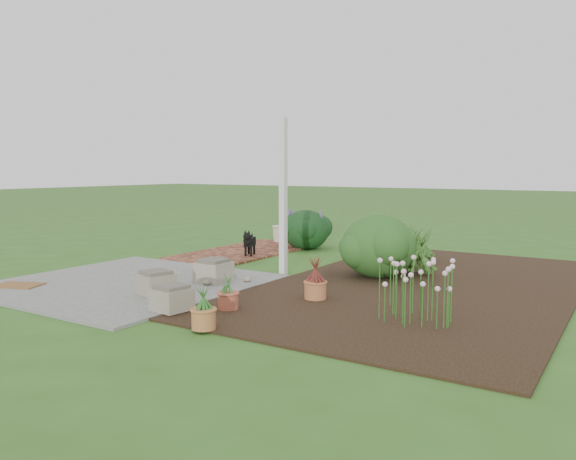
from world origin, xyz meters
The scene contains 19 objects.
ground centered at (0.00, 0.00, 0.00)m, with size 80.00×80.00×0.00m, color #345E1D.
concrete_patio centered at (-1.25, -1.75, 0.02)m, with size 3.50×3.50×0.04m, color #5F5F5D.
brick_path centered at (-1.70, 1.75, 0.02)m, with size 1.60×3.50×0.04m, color maroon.
garden_bed centered at (2.50, 0.50, 0.01)m, with size 4.00×7.00×0.03m, color black.
veranda_post centered at (0.30, 0.10, 1.25)m, with size 0.10×0.10×2.50m, color white.
stone_trough_near centered at (0.48, -2.61, 0.17)m, with size 0.39×0.39×0.26m, color #766F59.
stone_trough_mid centered at (-0.30, -2.09, 0.18)m, with size 0.41×0.41×0.27m, color #727059.
stone_trough_far centered at (-0.18, -1.05, 0.19)m, with size 0.44×0.44×0.29m, color gray.
coir_doormat centered at (-2.36, -2.77, 0.05)m, with size 0.63×0.41×0.02m, color brown.
black_dog centered at (-1.23, 1.27, 0.32)m, with size 0.31×0.52×0.47m.
cream_ceramic_urn centered at (-1.92, 3.34, 0.22)m, with size 0.26×0.26×0.35m, color beige.
evergreen_shrub centered at (1.66, 0.74, 0.53)m, with size 1.17×1.17×0.99m, color #17360E.
agapanthus_clump_back centered at (2.11, 1.12, 0.44)m, with size 0.90×0.90×0.81m, color #1B3E13, non-canonical shape.
agapanthus_clump_front centered at (1.71, 2.46, 0.43)m, with size 0.90×0.90×0.80m, color #123B17, non-canonical shape.
pink_flower_patch centered at (3.01, -1.41, 0.37)m, with size 1.05×1.05×0.68m, color #113D0F, non-canonical shape.
terracotta_pot_bronze centered at (1.60, -1.15, 0.15)m, with size 0.28×0.28×0.23m, color #AF663B.
terracotta_pot_small_left centered at (0.98, -2.18, 0.13)m, with size 0.24×0.24×0.20m, color #AE543B.
terracotta_pot_small_right centered at (1.29, -2.98, 0.14)m, with size 0.26×0.26×0.22m, color #B36C3C.
purple_flowering_bush centered at (-0.93, 2.89, 0.43)m, with size 1.01×1.01×0.86m, color black.
Camera 1 is at (5.12, -7.36, 1.71)m, focal length 35.00 mm.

